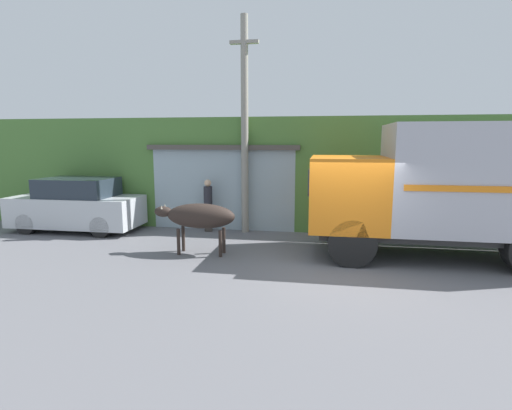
# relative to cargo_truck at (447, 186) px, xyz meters

# --- Properties ---
(ground_plane) EXTENTS (60.00, 60.00, 0.00)m
(ground_plane) POSITION_rel_cargo_truck_xyz_m (-2.48, -1.12, -1.87)
(ground_plane) COLOR slate
(hillside_embankment) EXTENTS (32.00, 6.54, 3.74)m
(hillside_embankment) POSITION_rel_cargo_truck_xyz_m (-2.48, 5.62, 0.00)
(hillside_embankment) COLOR #4C7A38
(hillside_embankment) RESTS_ON ground_plane
(building_backdrop) EXTENTS (5.14, 2.70, 2.84)m
(building_backdrop) POSITION_rel_cargo_truck_xyz_m (-6.35, 3.54, -0.43)
(building_backdrop) COLOR #99ADB7
(building_backdrop) RESTS_ON ground_plane
(cargo_truck) EXTENTS (6.33, 2.49, 3.40)m
(cargo_truck) POSITION_rel_cargo_truck_xyz_m (0.00, 0.00, 0.00)
(cargo_truck) COLOR #2D2D2D
(cargo_truck) RESTS_ON ground_plane
(brown_cow) EXTENTS (2.20, 0.66, 1.36)m
(brown_cow) POSITION_rel_cargo_truck_xyz_m (-6.23, -0.62, -0.85)
(brown_cow) COLOR #2D231E
(brown_cow) RESTS_ON ground_plane
(parked_suv) EXTENTS (4.21, 1.73, 1.76)m
(parked_suv) POSITION_rel_cargo_truck_xyz_m (-11.10, 1.35, -1.02)
(parked_suv) COLOR silver
(parked_suv) RESTS_ON ground_plane
(pedestrian_on_hill) EXTENTS (0.33, 0.33, 1.73)m
(pedestrian_on_hill) POSITION_rel_cargo_truck_xyz_m (-6.75, 1.98, -0.89)
(pedestrian_on_hill) COLOR #38332D
(pedestrian_on_hill) RESTS_ON ground_plane
(utility_pole) EXTENTS (0.90, 0.23, 6.78)m
(utility_pole) POSITION_rel_cargo_truck_xyz_m (-5.54, 2.11, 1.64)
(utility_pole) COLOR gray
(utility_pole) RESTS_ON ground_plane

